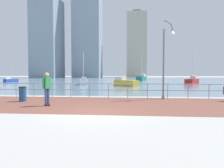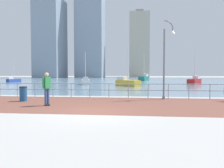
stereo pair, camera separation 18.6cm
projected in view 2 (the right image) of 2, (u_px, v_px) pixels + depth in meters
The scene contains 15 objects.
ground at pixel (127, 81), 49.28m from camera, with size 220.00×220.00×0.00m, color #ADAAA5.
brick_paving at pixel (102, 104), 12.25m from camera, with size 28.00×6.61×0.01m, color brown.
harbor_water at pixel (129, 80), 60.21m from camera, with size 180.00×88.00×0.00m, color #6B899E.
waterfront_railing at pixel (109, 88), 15.49m from camera, with size 25.25×0.06×1.03m.
lamppost at pixel (167, 56), 14.37m from camera, with size 0.82×0.36×5.30m.
skateboarder at pixel (47, 86), 11.52m from camera, with size 0.40×0.52×1.79m.
trash_bin at pixel (23, 94), 13.43m from camera, with size 0.46×0.46×0.93m.
sailboat_teal at pixel (85, 82), 33.89m from camera, with size 2.07×3.86×5.18m.
sailboat_white at pixel (13, 80), 44.13m from camera, with size 1.85×3.16×4.24m.
sailboat_yellow at pixel (195, 81), 35.58m from camera, with size 3.14×4.13×5.69m.
sailboat_red at pixel (144, 78), 54.23m from camera, with size 2.88×5.21×6.99m.
sailboat_gray at pixel (127, 82), 29.82m from camera, with size 3.63×3.67×5.54m.
tower_glass at pixel (139, 46), 113.20m from camera, with size 10.06×13.67×34.80m.
tower_concrete at pixel (50, 35), 94.33m from camera, with size 10.77×14.47×39.01m.
tower_beige at pixel (90, 33), 100.02m from camera, with size 12.39×11.27×43.46m.
Camera 2 is at (1.90, -9.34, 1.72)m, focal length 34.45 mm.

